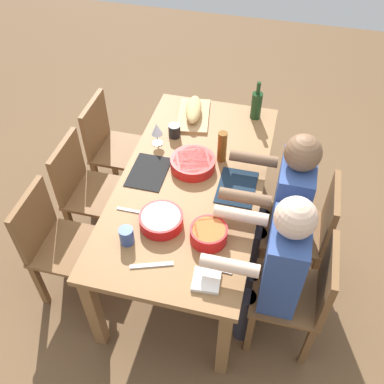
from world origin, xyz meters
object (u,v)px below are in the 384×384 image
object	(u,v)px
chair_near_center	(308,229)
serving_bowl_salad	(193,163)
beer_bottle	(222,147)
wine_glass	(157,130)
cup_far_right	(174,131)
bread_loaf	(194,109)
diner_near_left	(275,264)
serving_bowl_pasta	(161,220)
napkin_stack	(206,280)
dining_table	(192,189)
wine_bottle	(256,105)
cup_far_left	(127,236)
serving_bowl_fruit	(209,233)
chair_near_left	(303,293)
cutting_board	(194,116)
diner_near_center	(284,201)
chair_far_right	(111,144)
chair_far_left	(55,241)
chair_far_center	(86,187)

from	to	relation	value
chair_near_center	serving_bowl_salad	world-z (taller)	chair_near_center
beer_bottle	wine_glass	world-z (taller)	beer_bottle
cup_far_right	bread_loaf	bearing A→B (deg)	-16.82
diner_near_left	serving_bowl_pasta	size ratio (longest dim) A/B	4.81
diner_near_left	napkin_stack	bearing A→B (deg)	123.71
dining_table	wine_glass	size ratio (longest dim) A/B	10.53
wine_bottle	cup_far_left	bearing A→B (deg)	158.37
serving_bowl_salad	napkin_stack	size ratio (longest dim) A/B	2.06
serving_bowl_fruit	cup_far_right	bearing A→B (deg)	27.16
serving_bowl_fruit	napkin_stack	bearing A→B (deg)	-169.65
dining_table	beer_bottle	xyz separation A→B (m)	(0.23, -0.14, 0.20)
chair_near_left	bread_loaf	size ratio (longest dim) A/B	2.66
chair_near_center	cutting_board	bearing A→B (deg)	54.94
diner_near_center	cutting_board	world-z (taller)	diner_near_center
bread_loaf	cup_far_right	xyz separation A→B (m)	(-0.25, 0.08, -0.02)
cutting_board	serving_bowl_salad	bearing A→B (deg)	-166.76
chair_near_center	napkin_stack	world-z (taller)	chair_near_center
serving_bowl_fruit	cup_far_right	xyz separation A→B (m)	(0.82, 0.42, -0.00)
serving_bowl_fruit	wine_bottle	distance (m)	1.18
chair_far_right	serving_bowl_pasta	xyz separation A→B (m)	(-0.87, -0.68, 0.30)
cup_far_right	serving_bowl_pasta	bearing A→B (deg)	-169.87
napkin_stack	serving_bowl_salad	bearing A→B (deg)	18.52
chair_far_right	chair_far_left	world-z (taller)	same
chair_far_center	cutting_board	xyz separation A→B (m)	(0.64, -0.62, 0.27)
chair_far_left	serving_bowl_fruit	world-z (taller)	chair_far_left
serving_bowl_fruit	napkin_stack	world-z (taller)	serving_bowl_fruit
chair_near_center	bread_loaf	xyz separation A→B (m)	(0.64, 0.91, 0.32)
bread_loaf	serving_bowl_salad	bearing A→B (deg)	-166.76
serving_bowl_fruit	napkin_stack	size ratio (longest dim) A/B	1.48
dining_table	wine_glass	bearing A→B (deg)	47.33
serving_bowl_salad	cup_far_right	xyz separation A→B (m)	(0.28, 0.20, 0.01)
serving_bowl_salad	serving_bowl_pasta	distance (m)	0.51
serving_bowl_salad	beer_bottle	size ratio (longest dim) A/B	1.31
cutting_board	wine_bottle	distance (m)	0.46
wine_bottle	cup_far_left	distance (m)	1.40
dining_table	cup_far_left	distance (m)	0.62
wine_glass	serving_bowl_pasta	bearing A→B (deg)	-161.29
chair_near_center	cup_far_left	distance (m)	1.18
wine_bottle	bread_loaf	bearing A→B (deg)	103.47
serving_bowl_pasta	serving_bowl_fruit	distance (m)	0.29
wine_bottle	cup_far_left	xyz separation A→B (m)	(-1.30, 0.52, -0.06)
chair_near_left	diner_near_left	xyz separation A→B (m)	(0.00, 0.18, 0.21)
diner_near_center	serving_bowl_fruit	xyz separation A→B (m)	(-0.43, 0.38, 0.09)
chair_far_left	wine_bottle	size ratio (longest dim) A/B	2.93
cup_far_left	napkin_stack	bearing A→B (deg)	-106.90
beer_bottle	wine_glass	bearing A→B (deg)	82.72
diner_near_center	wine_glass	distance (m)	0.95
diner_near_left	cutting_board	bearing A→B (deg)	33.04
chair_near_center	cutting_board	size ratio (longest dim) A/B	2.12
wine_glass	diner_near_center	bearing A→B (deg)	-107.85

